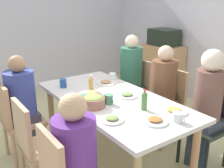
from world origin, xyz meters
TOP-DOWN VIEW (x-y plane):
  - ground_plane at (0.00, 0.00)m, footprint 6.53×6.53m
  - wall_left at (-2.78, 0.00)m, footprint 0.12×4.63m
  - dining_table at (0.00, 0.00)m, footprint 1.82×0.89m
  - chair_0 at (0.00, 0.82)m, footprint 0.40×0.40m
  - person_0 at (-0.00, 0.73)m, footprint 0.30×0.30m
  - chair_1 at (0.61, 0.82)m, footprint 0.40×0.40m
  - person_1 at (0.61, 0.73)m, footprint 0.30×0.30m
  - chair_2 at (-0.61, -0.82)m, footprint 0.40×0.40m
  - person_2 at (-0.61, -0.73)m, footprint 0.31×0.31m
  - chair_3 at (-0.61, 0.82)m, footprint 0.40×0.40m
  - person_3 at (-0.61, 0.73)m, footprint 0.30×0.30m
  - chair_4 at (0.00, -0.82)m, footprint 0.40×0.40m
  - person_5 at (0.61, -0.73)m, footprint 0.31×0.31m
  - plate_0 at (0.42, -0.30)m, footprint 0.20×0.20m
  - plate_1 at (0.60, 0.26)m, footprint 0.24×0.24m
  - plate_2 at (-0.42, 0.20)m, footprint 0.23×0.23m
  - plate_3 at (0.06, 0.15)m, footprint 0.21×0.21m
  - plate_4 at (0.65, -0.02)m, footprint 0.22×0.22m
  - plate_5 at (-0.19, -0.13)m, footprint 0.26×0.26m
  - bowl_0 at (0.08, -0.27)m, footprint 0.22×0.22m
  - cup_0 at (0.75, 0.14)m, footprint 0.13×0.09m
  - cup_1 at (-0.52, 0.37)m, footprint 0.12×0.09m
  - cup_2 at (-0.06, -0.30)m, footprint 0.12×0.09m
  - cup_3 at (0.11, -0.11)m, footprint 0.12×0.09m
  - cup_4 at (-0.59, -0.26)m, footprint 0.11×0.08m
  - bottle_0 at (0.41, 0.07)m, footprint 0.05×0.05m
  - bottle_1 at (-0.30, -0.07)m, footprint 0.05×0.05m
  - side_cabinet at (-1.20, 1.95)m, footprint 0.70×0.44m
  - microwave at (-1.20, 1.95)m, footprint 0.48×0.36m

SIDE VIEW (x-z plane):
  - ground_plane at x=0.00m, z-range 0.00..0.00m
  - side_cabinet at x=-1.20m, z-range 0.00..0.90m
  - chair_0 at x=0.00m, z-range 0.06..0.96m
  - chair_1 at x=0.61m, z-range 0.06..0.96m
  - chair_2 at x=-0.61m, z-range 0.06..0.96m
  - chair_3 at x=-0.61m, z-range 0.06..0.96m
  - chair_4 at x=0.00m, z-range 0.06..0.96m
  - dining_table at x=0.00m, z-range 0.29..1.03m
  - person_5 at x=0.61m, z-range 0.12..1.26m
  - person_2 at x=-0.61m, z-range 0.12..1.29m
  - person_0 at x=0.00m, z-range 0.11..1.32m
  - person_3 at x=-0.61m, z-range 0.11..1.37m
  - person_1 at x=0.61m, z-range 0.12..1.38m
  - plate_1 at x=0.60m, z-range 0.74..0.78m
  - plate_2 at x=-0.42m, z-range 0.74..0.78m
  - plate_4 at x=0.65m, z-range 0.74..0.78m
  - plate_0 at x=0.42m, z-range 0.74..0.78m
  - plate_3 at x=0.06m, z-range 0.74..0.78m
  - plate_5 at x=-0.19m, z-range 0.74..0.78m
  - cup_1 at x=-0.52m, z-range 0.74..0.82m
  - cup_2 at x=-0.06m, z-range 0.74..0.82m
  - cup_0 at x=0.75m, z-range 0.74..0.82m
  - cup_3 at x=0.11m, z-range 0.74..0.84m
  - cup_4 at x=-0.59m, z-range 0.74..0.84m
  - bowl_0 at x=0.08m, z-range 0.74..0.86m
  - bottle_1 at x=-0.30m, z-range 0.74..0.92m
  - bottle_0 at x=0.41m, z-range 0.74..0.93m
  - microwave at x=-1.20m, z-range 0.90..1.18m
  - wall_left at x=-2.78m, z-range 0.00..2.60m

